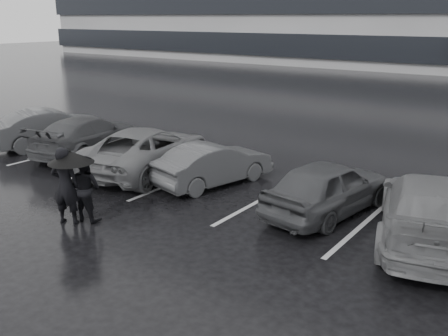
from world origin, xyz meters
TOP-DOWN VIEW (x-y plane):
  - ground at (0.00, 0.00)m, footprint 160.00×160.00m
  - car_main at (2.40, 2.33)m, footprint 2.14×4.16m
  - car_west_a at (-1.22, 2.49)m, footprint 2.08×3.85m
  - car_west_b at (-3.67, 2.28)m, footprint 3.28×5.38m
  - car_west_c at (-6.83, 2.58)m, footprint 2.65×4.83m
  - car_west_d at (-8.78, 2.52)m, footprint 2.74×4.50m
  - car_east at (4.83, 2.13)m, footprint 3.34×5.40m
  - pedestrian_left at (-2.27, -1.80)m, footprint 0.80×0.68m
  - pedestrian_right at (-2.05, -1.42)m, footprint 0.86×0.72m
  - umbrella at (-2.13, -1.69)m, footprint 1.04×1.04m
  - stall_stripes at (-0.80, 2.50)m, footprint 19.72×5.00m

SIDE VIEW (x-z plane):
  - ground at x=0.00m, z-range 0.00..0.00m
  - stall_stripes at x=-0.80m, z-range 0.00..0.00m
  - car_west_a at x=-1.22m, z-range 0.00..1.20m
  - car_west_c at x=-6.83m, z-range 0.00..1.33m
  - car_main at x=2.40m, z-range 0.00..1.36m
  - car_west_b at x=-3.67m, z-range 0.00..1.39m
  - car_west_d at x=-8.78m, z-range 0.00..1.40m
  - car_east at x=4.83m, z-range 0.00..1.46m
  - pedestrian_right at x=-2.05m, z-range 0.00..1.59m
  - pedestrian_left at x=-2.27m, z-range 0.00..1.84m
  - umbrella at x=-2.13m, z-range 0.72..2.49m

